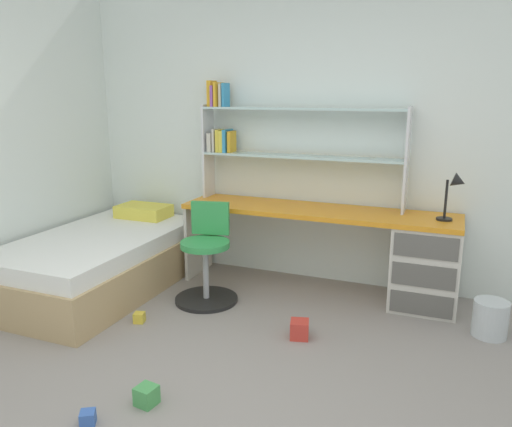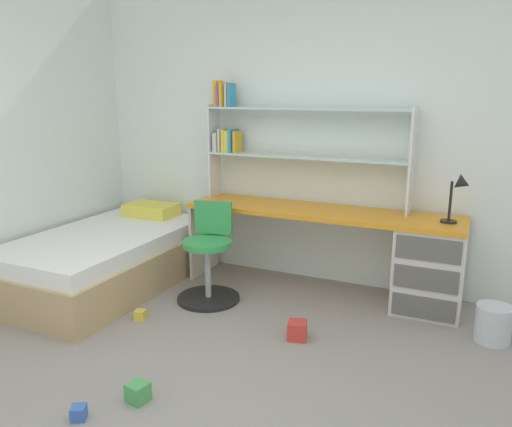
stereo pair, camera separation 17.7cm
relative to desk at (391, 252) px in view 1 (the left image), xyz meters
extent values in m
cube|color=silver|center=(-0.70, 0.33, 0.98)|extent=(5.57, 0.06, 2.80)
cube|color=orange|center=(-0.64, 0.00, 0.29)|extent=(2.33, 0.55, 0.04)
cube|color=beige|center=(0.27, 0.00, -0.07)|extent=(0.51, 0.52, 0.69)
cube|color=beige|center=(-1.78, 0.00, -0.07)|extent=(0.03, 0.49, 0.69)
cube|color=#5E5B57|center=(0.27, -0.26, -0.30)|extent=(0.46, 0.01, 0.17)
cube|color=#5E5B57|center=(0.27, -0.26, -0.07)|extent=(0.46, 0.01, 0.17)
cube|color=#5E5B57|center=(0.27, -0.26, 0.15)|extent=(0.46, 0.01, 0.17)
cube|color=silver|center=(-1.74, 0.16, 0.74)|extent=(0.02, 0.22, 0.86)
cube|color=silver|center=(0.06, 0.16, 0.74)|extent=(0.02, 0.22, 0.86)
cube|color=silver|center=(-0.84, 0.16, 0.73)|extent=(1.77, 0.22, 0.02)
cube|color=silver|center=(-0.84, 0.16, 1.14)|extent=(1.77, 0.22, 0.02)
cube|color=beige|center=(-1.69, 0.16, 0.82)|extent=(0.04, 0.18, 0.17)
cube|color=beige|center=(-1.65, 0.16, 0.84)|extent=(0.02, 0.16, 0.21)
cube|color=yellow|center=(-1.61, 0.16, 0.84)|extent=(0.03, 0.15, 0.20)
cube|color=yellow|center=(-1.57, 0.16, 0.83)|extent=(0.04, 0.17, 0.19)
cube|color=#338CBF|center=(-1.54, 0.16, 0.84)|extent=(0.03, 0.19, 0.21)
cube|color=gold|center=(-1.50, 0.16, 0.83)|extent=(0.03, 0.15, 0.19)
cube|color=gold|center=(-1.69, 0.16, 1.26)|extent=(0.04, 0.13, 0.23)
cube|color=purple|center=(-1.65, 0.16, 1.24)|extent=(0.02, 0.20, 0.18)
cube|color=gold|center=(-1.62, 0.16, 1.25)|extent=(0.02, 0.19, 0.21)
cube|color=beige|center=(-1.58, 0.16, 1.25)|extent=(0.03, 0.12, 0.20)
cube|color=#338CBF|center=(-1.55, 0.16, 1.25)|extent=(0.02, 0.13, 0.21)
cylinder|color=black|center=(0.38, 0.00, 0.32)|extent=(0.12, 0.12, 0.02)
cylinder|color=black|center=(0.38, 0.00, 0.47)|extent=(0.02, 0.02, 0.30)
cone|color=black|center=(0.46, -0.05, 0.62)|extent=(0.12, 0.11, 0.13)
cylinder|color=black|center=(-1.40, -0.58, -0.40)|extent=(0.52, 0.52, 0.03)
cylinder|color=#A5A8AD|center=(-1.40, -0.58, -0.19)|extent=(0.05, 0.05, 0.47)
cylinder|color=green|center=(-1.40, -0.58, 0.07)|extent=(0.40, 0.40, 0.05)
cube|color=green|center=(-1.44, -0.41, 0.25)|extent=(0.32, 0.11, 0.28)
cube|color=tan|center=(-2.40, -0.67, -0.25)|extent=(1.11, 1.90, 0.35)
cube|color=white|center=(-2.40, -0.67, 0.00)|extent=(1.05, 1.84, 0.14)
cube|color=#EAD84C|center=(-2.40, 0.03, 0.13)|extent=(0.50, 0.32, 0.12)
cylinder|color=silver|center=(0.75, -0.37, -0.29)|extent=(0.24, 0.24, 0.26)
cube|color=red|center=(-0.50, -0.91, -0.35)|extent=(0.16, 0.16, 0.13)
cube|color=#479E51|center=(-1.05, -1.97, -0.36)|extent=(0.12, 0.12, 0.11)
cube|color=gold|center=(-1.69, -1.13, -0.38)|extent=(0.09, 0.09, 0.08)
cube|color=#3860B7|center=(-1.23, -2.24, -0.38)|extent=(0.11, 0.11, 0.08)
camera|label=1|loc=(0.43, -4.02, 1.27)|focal=35.10mm
camera|label=2|loc=(0.60, -3.95, 1.27)|focal=35.10mm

